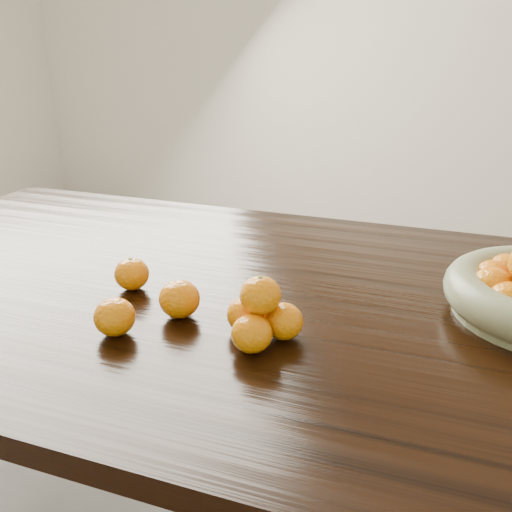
% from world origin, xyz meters
% --- Properties ---
extents(wall_back, '(5.00, 0.04, 2.70)m').
position_xyz_m(wall_back, '(0.00, 2.50, 1.35)').
color(wall_back, silver).
rests_on(wall_back, ground).
extents(dining_table, '(2.00, 1.00, 0.75)m').
position_xyz_m(dining_table, '(0.00, 0.00, 0.66)').
color(dining_table, black).
rests_on(dining_table, ground).
extents(orange_pyramid, '(0.13, 0.12, 0.11)m').
position_xyz_m(orange_pyramid, '(0.02, -0.17, 0.79)').
color(orange_pyramid, orange).
rests_on(orange_pyramid, dining_table).
extents(loose_orange_0, '(0.07, 0.07, 0.06)m').
position_xyz_m(loose_orange_0, '(-0.27, -0.07, 0.78)').
color(loose_orange_0, orange).
rests_on(loose_orange_0, dining_table).
extents(loose_orange_1, '(0.07, 0.07, 0.06)m').
position_xyz_m(loose_orange_1, '(-0.20, -0.23, 0.78)').
color(loose_orange_1, orange).
rests_on(loose_orange_1, dining_table).
extents(loose_orange_2, '(0.07, 0.07, 0.07)m').
position_xyz_m(loose_orange_2, '(-0.13, -0.14, 0.78)').
color(loose_orange_2, orange).
rests_on(loose_orange_2, dining_table).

